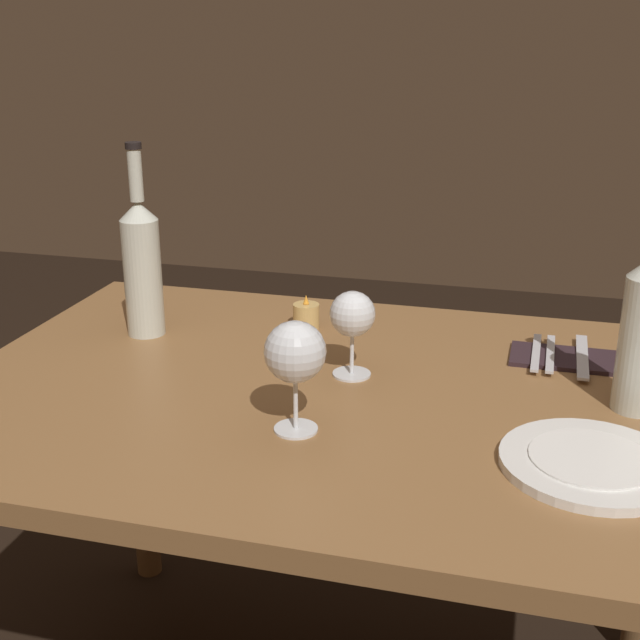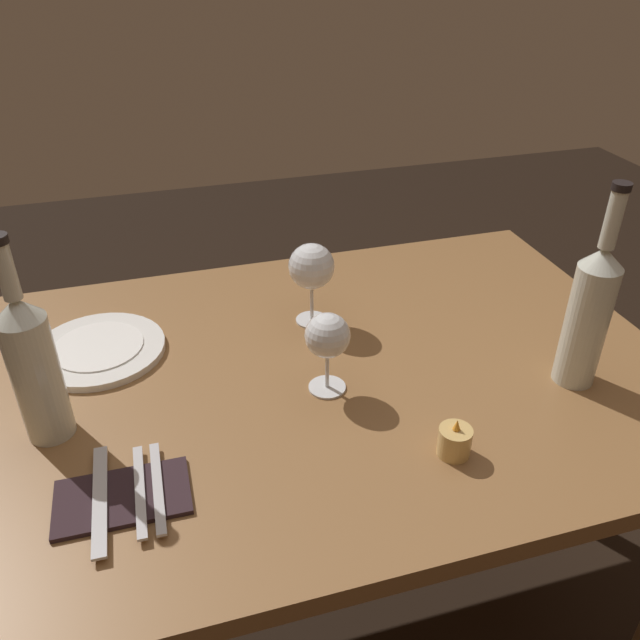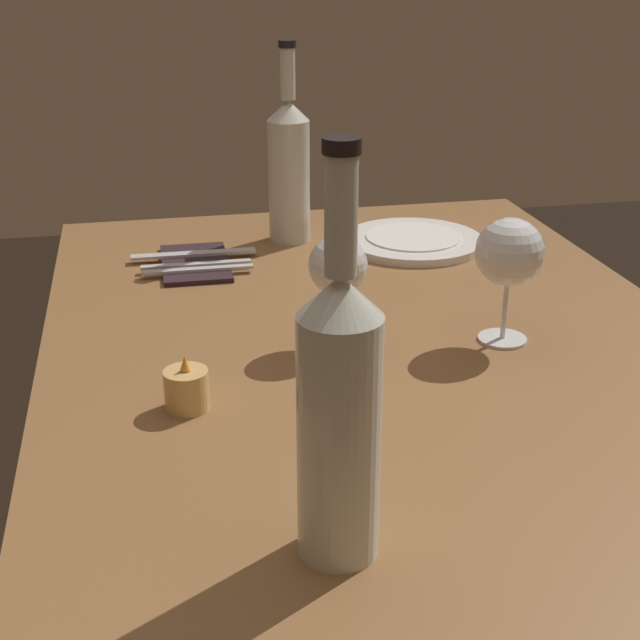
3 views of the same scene
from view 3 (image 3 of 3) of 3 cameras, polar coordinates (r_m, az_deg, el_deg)
name	(u,v)px [view 3 (image 3 of 3)]	position (r m, az deg, el deg)	size (l,w,h in m)	color
dining_table	(379,401)	(1.25, 3.77, -5.17)	(1.30, 0.90, 0.74)	olive
wine_glass_left	(338,268)	(1.17, 1.14, 3.30)	(0.08, 0.08, 0.15)	white
wine_glass_right	(509,255)	(1.20, 11.93, 4.07)	(0.09, 0.09, 0.17)	white
wine_bottle	(339,411)	(0.75, 1.23, -5.80)	(0.07, 0.07, 0.37)	silver
wine_bottle_second	(289,167)	(1.60, -1.99, 9.66)	(0.07, 0.07, 0.35)	silver
votive_candle	(187,391)	(1.05, -8.46, -4.45)	(0.05, 0.05, 0.07)	#DBB266
dinner_plate	(413,241)	(1.61, 5.93, 5.03)	(0.25, 0.25, 0.02)	white
folded_napkin	(195,263)	(1.51, -7.92, 3.59)	(0.19, 0.11, 0.01)	#2D1E23
fork_inner	(196,264)	(1.49, -7.85, 3.51)	(0.02, 0.18, 0.00)	silver
fork_outer	(198,270)	(1.46, -7.78, 3.19)	(0.02, 0.18, 0.00)	silver
table_knife	(194,254)	(1.54, -8.02, 4.18)	(0.02, 0.21, 0.00)	silver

